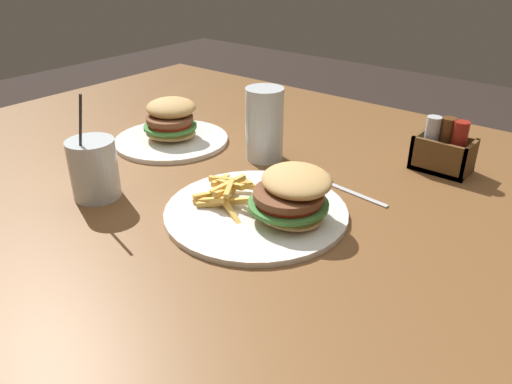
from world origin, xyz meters
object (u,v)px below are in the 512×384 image
object	(u,v)px
condiment_caddy	(443,151)
spoon	(320,177)
meal_plate_near	(272,203)
beer_glass	(264,125)
meal_plate_far	(171,128)
juice_glass	(94,170)

from	to	relation	value
condiment_caddy	spoon	bearing A→B (deg)	-129.98
meal_plate_near	beer_glass	world-z (taller)	beer_glass
meal_plate_far	beer_glass	bearing A→B (deg)	14.70
meal_plate_near	meal_plate_far	xyz separation A→B (m)	(-0.40, 0.13, 0.00)
juice_glass	condiment_caddy	size ratio (longest dim) A/B	1.79
beer_glass	meal_plate_far	world-z (taller)	beer_glass
meal_plate_near	condiment_caddy	xyz separation A→B (m)	(0.15, 0.37, 0.01)
spoon	meal_plate_far	world-z (taller)	meal_plate_far
spoon	beer_glass	bearing A→B (deg)	-0.61
beer_glass	spoon	world-z (taller)	beer_glass
meal_plate_near	beer_glass	size ratio (longest dim) A/B	2.06
spoon	meal_plate_far	xyz separation A→B (m)	(-0.38, -0.04, 0.02)
juice_glass	condiment_caddy	xyz separation A→B (m)	(0.45, 0.51, -0.01)
beer_glass	spoon	size ratio (longest dim) A/B	0.80
meal_plate_near	beer_glass	xyz separation A→B (m)	(-0.17, 0.19, 0.05)
meal_plate_near	beer_glass	distance (m)	0.26
beer_glass	juice_glass	xyz separation A→B (m)	(-0.13, -0.33, -0.02)
meal_plate_far	condiment_caddy	size ratio (longest dim) A/B	2.32
beer_glass	meal_plate_far	distance (m)	0.24
juice_glass	spoon	size ratio (longest dim) A/B	1.05
spoon	condiment_caddy	bearing A→B (deg)	-123.32
spoon	meal_plate_near	bearing A→B (deg)	101.17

